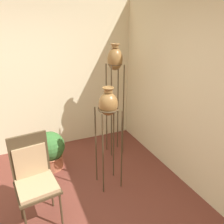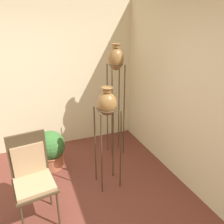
# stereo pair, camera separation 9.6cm
# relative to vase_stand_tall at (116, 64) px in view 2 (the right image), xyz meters

# --- Properties ---
(wall_back) EXTENTS (8.29, 0.06, 2.70)m
(wall_back) POSITION_rel_vase_stand_tall_xyz_m (-1.54, 0.74, -0.27)
(wall_back) COLOR beige
(wall_back) RESTS_ON ground_plane
(wall_right) EXTENTS (0.06, 8.29, 2.70)m
(wall_right) POSITION_rel_vase_stand_tall_xyz_m (0.63, -1.43, -0.27)
(wall_right) COLOR beige
(wall_right) RESTS_ON ground_plane
(vase_stand_tall) EXTENTS (0.25, 0.25, 1.94)m
(vase_stand_tall) POSITION_rel_vase_stand_tall_xyz_m (0.00, 0.00, 0.00)
(vase_stand_tall) COLOR #473823
(vase_stand_tall) RESTS_ON ground_plane
(vase_stand_medium) EXTENTS (0.30, 0.30, 1.48)m
(vase_stand_medium) POSITION_rel_vase_stand_tall_xyz_m (-0.45, -0.79, -0.41)
(vase_stand_medium) COLOR #473823
(vase_stand_medium) RESTS_ON ground_plane
(chair) EXTENTS (0.50, 0.50, 1.09)m
(chair) POSITION_rel_vase_stand_tall_xyz_m (-1.46, -1.04, -0.99)
(chair) COLOR #473823
(chair) RESTS_ON ground_plane
(potted_plant) EXTENTS (0.47, 0.47, 0.64)m
(potted_plant) POSITION_rel_vase_stand_tall_xyz_m (-1.16, -0.05, -1.29)
(potted_plant) COLOR #B26647
(potted_plant) RESTS_ON ground_plane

